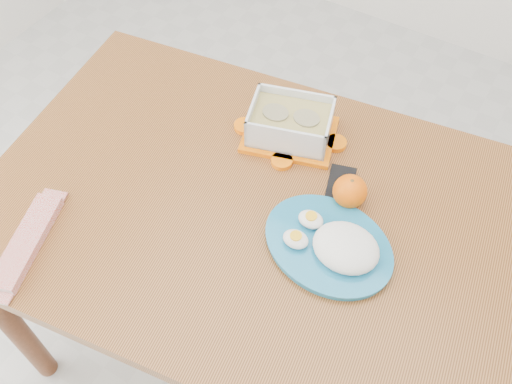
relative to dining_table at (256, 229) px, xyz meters
The scene contains 7 objects.
ground 0.66m from the dining_table, 150.55° to the left, with size 3.50×3.50×0.00m, color #B7B7B2.
dining_table is the anchor object (origin of this frame).
food_container 0.27m from the dining_table, 99.84° to the left, with size 0.26×0.23×0.10m.
orange_fruit 0.25m from the dining_table, 35.67° to the left, with size 0.08×0.08×0.08m, color #FF5B05.
rice_plate 0.23m from the dining_table, ahead, with size 0.33×0.33×0.08m.
candy_bar 0.52m from the dining_table, 137.93° to the right, with size 0.24×0.06×0.02m, color red.
smartphone 0.23m from the dining_table, 47.33° to the left, with size 0.06×0.12×0.01m, color black.
Camera 1 is at (0.46, -0.68, 1.82)m, focal length 40.00 mm.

